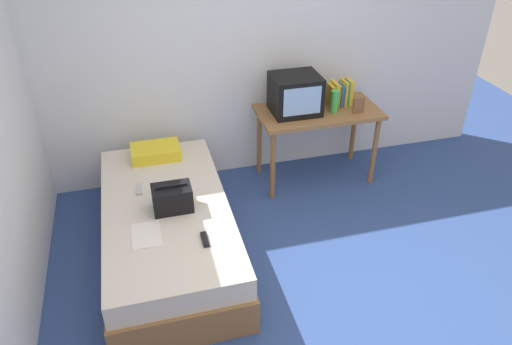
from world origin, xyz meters
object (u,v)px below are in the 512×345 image
magazine (146,235)px  remote_dark (205,239)px  book_row (340,93)px  handbag (172,198)px  remote_silver (139,189)px  picture_frame (359,105)px  pillow (156,152)px  tv (295,94)px  water_bottle (335,101)px  desk (318,119)px  bed (168,229)px

magazine → remote_dark: (0.40, -0.17, 0.01)m
book_row → handbag: size_ratio=0.81×
book_row → remote_silver: size_ratio=1.68×
book_row → handbag: bearing=-152.5°
picture_frame → remote_silver: (-2.08, -0.36, -0.34)m
pillow → tv: bearing=1.3°
water_bottle → pillow: 1.72m
water_bottle → remote_silver: (-1.87, -0.44, -0.37)m
book_row → remote_dark: size_ratio=1.55×
tv → book_row: (0.47, 0.05, -0.07)m
desk → remote_dark: desk is taller
water_bottle → book_row: book_row is taller
bed → pillow: (0.00, 0.76, 0.30)m
bed → picture_frame: picture_frame is taller
pillow → remote_silver: pillow is taller
desk → tv: bearing=174.5°
bed → pillow: 0.81m
picture_frame → pillow: 1.92m
pillow → remote_silver: 0.54m
handbag → water_bottle: bearing=25.1°
handbag → magazine: size_ratio=1.03×
remote_dark → magazine: bearing=157.2°
book_row → pillow: bearing=-177.4°
book_row → desk: bearing=-163.1°
desk → tv: (-0.23, 0.02, 0.28)m
remote_silver → tv: bearing=19.6°
water_bottle → handbag: water_bottle is taller
desk → tv: 0.36m
tv → water_bottle: size_ratio=2.09×
picture_frame → magazine: 2.30m
desk → magazine: 2.06m
handbag → remote_silver: (-0.24, 0.32, -0.09)m
bed → desk: size_ratio=1.72×
book_row → pillow: size_ratio=0.56×
book_row → pillow: (-1.80, -0.08, -0.33)m
tv → picture_frame: (0.57, -0.18, -0.10)m
book_row → remote_silver: 2.10m
book_row → handbag: (-1.74, -0.91, -0.28)m
desk → pillow: size_ratio=2.67×
water_bottle → handbag: 1.82m
tv → remote_dark: 1.75m
handbag → magazine: 0.36m
tv → picture_frame: bearing=-17.2°
desk → pillow: (-1.56, -0.01, -0.12)m
tv → magazine: bearing=-143.1°
magazine → water_bottle: bearing=29.0°
magazine → desk: bearing=32.4°
desk → handbag: (-1.50, -0.83, -0.07)m
pillow → handbag: 0.83m
bed → remote_silver: remote_silver is taller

